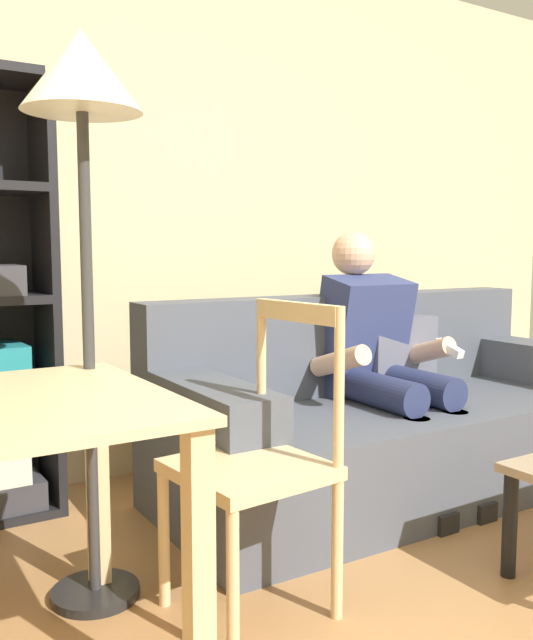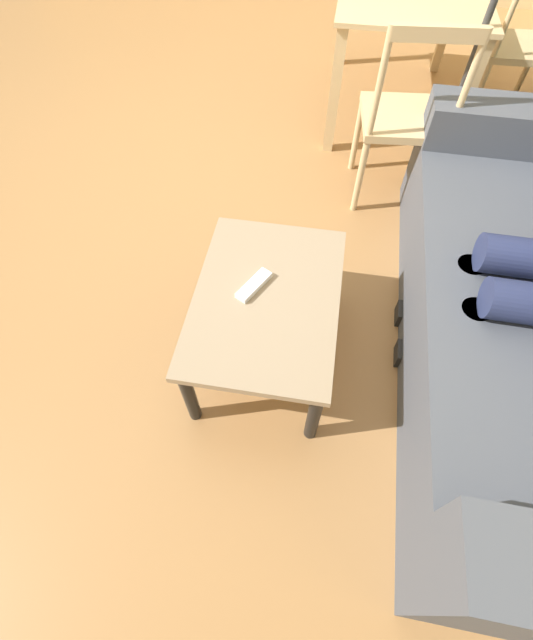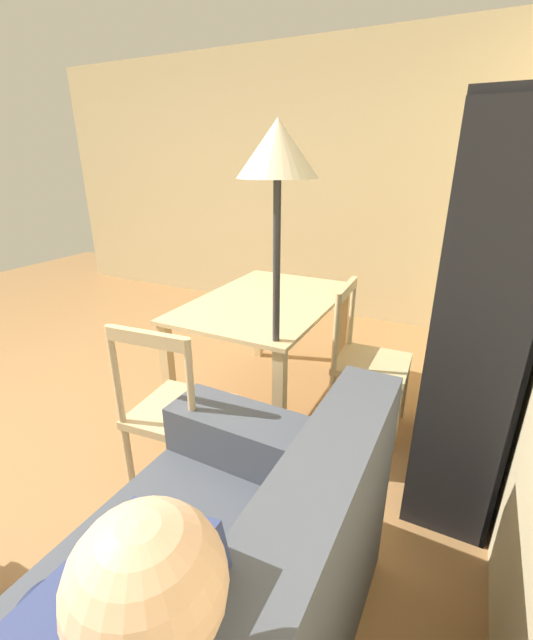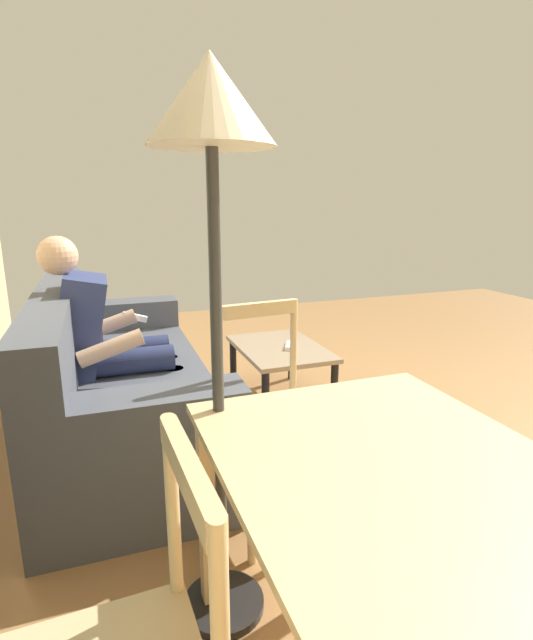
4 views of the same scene
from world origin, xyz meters
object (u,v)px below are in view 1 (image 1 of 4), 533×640
object	(u,v)px
couch	(385,421)
dining_chair_facing_couch	(257,464)
floor_lamp	(83,125)
person_lounging	(380,358)

from	to	relation	value
couch	dining_chair_facing_couch	distance (m)	1.21
dining_chair_facing_couch	floor_lamp	world-z (taller)	floor_lamp
couch	dining_chair_facing_couch	bearing A→B (deg)	-150.39
person_lounging	dining_chair_facing_couch	xyz separation A→B (m)	(-1.04, -0.62, -0.15)
person_lounging	floor_lamp	xyz separation A→B (m)	(-1.45, -0.29, 0.87)
dining_chair_facing_couch	floor_lamp	bearing A→B (deg)	141.14
dining_chair_facing_couch	floor_lamp	size ratio (longest dim) A/B	0.54
couch	dining_chair_facing_couch	world-z (taller)	dining_chair_facing_couch
person_lounging	floor_lamp	size ratio (longest dim) A/B	0.68
person_lounging	dining_chair_facing_couch	distance (m)	1.22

